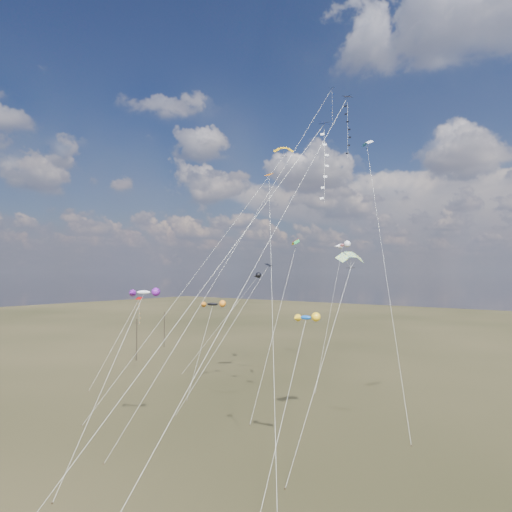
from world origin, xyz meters
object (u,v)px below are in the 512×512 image
Objects in this scene: parafoil_yellow at (283,149)px; novelty_black_orange at (213,304)px; utility_pole_far at (164,329)px; diamond_black_high at (337,143)px; utility_pole_near at (137,339)px.

parafoil_yellow reaches higher than novelty_black_orange.
utility_pole_far is 73.23m from diamond_black_high.
diamond_black_high reaches higher than parafoil_yellow.
parafoil_yellow is 24.56m from novelty_black_orange.
parafoil_yellow is at bearing -5.83° from novelty_black_orange.
utility_pole_near is 0.24× the size of diamond_black_high.
diamond_black_high is (60.56, -32.88, 24.78)m from utility_pole_far.
diamond_black_high is at bearing -28.50° from utility_pole_far.
utility_pole_near is 1.00× the size of utility_pole_far.
novelty_black_orange is (-13.38, 1.37, -20.55)m from parafoil_yellow.
utility_pole_near is 0.62× the size of novelty_black_orange.
utility_pole_near is at bearing 160.24° from diamond_black_high.
utility_pole_near is 0.24× the size of parafoil_yellow.
diamond_black_high is at bearing -24.64° from novelty_black_orange.
novelty_black_orange is (25.90, -6.65, 8.20)m from utility_pole_near.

